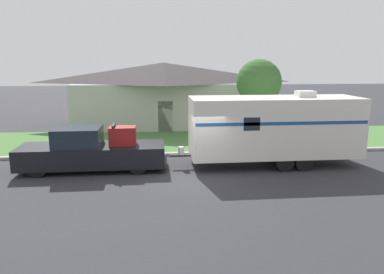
% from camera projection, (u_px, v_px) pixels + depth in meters
% --- Properties ---
extents(ground_plane, '(120.00, 120.00, 0.00)m').
position_uv_depth(ground_plane, '(196.00, 177.00, 15.63)').
color(ground_plane, '#2D2D33').
extents(curb_strip, '(80.00, 0.30, 0.14)m').
position_uv_depth(curb_strip, '(188.00, 154.00, 19.27)').
color(curb_strip, '#999993').
rests_on(curb_strip, ground_plane).
extents(lawn_strip, '(80.00, 7.00, 0.03)m').
position_uv_depth(lawn_strip, '(183.00, 140.00, 22.84)').
color(lawn_strip, '#477538').
rests_on(lawn_strip, ground_plane).
extents(house_across_street, '(13.75, 6.53, 4.63)m').
position_uv_depth(house_across_street, '(164.00, 93.00, 27.90)').
color(house_across_street, '#B2B2A8').
rests_on(house_across_street, ground_plane).
extents(pickup_truck, '(6.42, 2.03, 2.04)m').
position_uv_depth(pickup_truck, '(92.00, 151.00, 16.47)').
color(pickup_truck, black).
rests_on(pickup_truck, ground_plane).
extents(travel_trailer, '(8.65, 2.47, 3.43)m').
position_uv_depth(travel_trailer, '(274.00, 126.00, 17.11)').
color(travel_trailer, black).
rests_on(travel_trailer, ground_plane).
extents(mailbox, '(0.48, 0.20, 1.32)m').
position_uv_depth(mailbox, '(208.00, 131.00, 20.21)').
color(mailbox, brown).
rests_on(mailbox, ground_plane).
extents(tree_in_yard, '(2.62, 2.62, 4.87)m').
position_uv_depth(tree_in_yard, '(259.00, 82.00, 21.68)').
color(tree_in_yard, brown).
rests_on(tree_in_yard, ground_plane).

